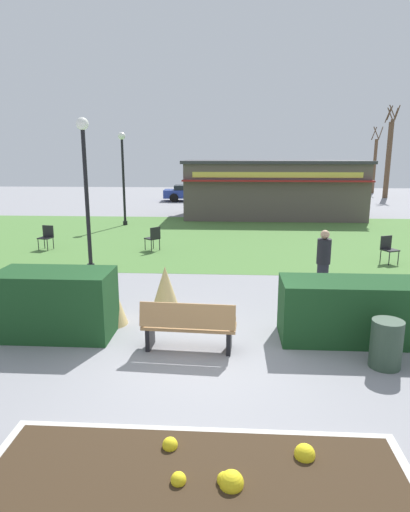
% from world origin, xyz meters
% --- Properties ---
extents(ground_plane, '(80.00, 80.00, 0.00)m').
position_xyz_m(ground_plane, '(0.00, 0.00, 0.00)').
color(ground_plane, gray).
extents(lawn_patch, '(36.00, 12.00, 0.01)m').
position_xyz_m(lawn_patch, '(0.00, 11.53, 0.00)').
color(lawn_patch, '#4C7A38').
rests_on(lawn_patch, ground_plane).
extents(flower_bed, '(4.70, 1.93, 0.32)m').
position_xyz_m(flower_bed, '(0.16, -3.13, 0.09)').
color(flower_bed, beige).
rests_on(flower_bed, ground_plane).
extents(park_bench, '(1.73, 0.62, 0.95)m').
position_xyz_m(park_bench, '(-0.26, 0.32, 0.48)').
color(park_bench, '#9E7547').
rests_on(park_bench, ground_plane).
extents(hedge_left, '(2.21, 1.10, 1.30)m').
position_xyz_m(hedge_left, '(-2.90, 0.88, 0.65)').
color(hedge_left, '#19421E').
rests_on(hedge_left, ground_plane).
extents(hedge_right, '(2.66, 1.10, 1.17)m').
position_xyz_m(hedge_right, '(2.79, 1.02, 0.58)').
color(hedge_right, '#19421E').
rests_on(hedge_right, ground_plane).
extents(ornamental_grass_behind_left, '(0.70, 0.70, 1.10)m').
position_xyz_m(ornamental_grass_behind_left, '(-0.95, 2.18, 0.55)').
color(ornamental_grass_behind_left, tan).
rests_on(ornamental_grass_behind_left, ground_plane).
extents(ornamental_grass_behind_right, '(0.68, 0.68, 1.06)m').
position_xyz_m(ornamental_grass_behind_right, '(-2.00, 1.52, 0.53)').
color(ornamental_grass_behind_right, tan).
rests_on(ornamental_grass_behind_right, ground_plane).
extents(lamppost_mid, '(0.36, 0.36, 4.51)m').
position_xyz_m(lamppost_mid, '(-3.81, 5.80, 2.82)').
color(lamppost_mid, black).
rests_on(lamppost_mid, ground_plane).
extents(lamppost_far, '(0.36, 0.36, 4.51)m').
position_xyz_m(lamppost_far, '(-4.85, 14.58, 2.82)').
color(lamppost_far, black).
rests_on(lamppost_far, ground_plane).
extents(trash_bin, '(0.52, 0.52, 0.82)m').
position_xyz_m(trash_bin, '(3.09, -0.10, 0.41)').
color(trash_bin, '#2D4233').
rests_on(trash_bin, ground_plane).
extents(food_kiosk, '(9.93, 4.76, 3.14)m').
position_xyz_m(food_kiosk, '(2.77, 18.05, 1.58)').
color(food_kiosk, '#594C47').
rests_on(food_kiosk, ground_plane).
extents(cafe_chair_west, '(0.62, 0.62, 0.89)m').
position_xyz_m(cafe_chair_west, '(-2.36, 8.68, 0.53)').
color(cafe_chair_west, black).
rests_on(cafe_chair_west, ground_plane).
extents(cafe_chair_east, '(0.59, 0.59, 0.89)m').
position_xyz_m(cafe_chair_east, '(5.60, 7.29, 0.53)').
color(cafe_chair_east, black).
rests_on(cafe_chair_east, ground_plane).
extents(cafe_chair_center, '(0.52, 0.52, 0.89)m').
position_xyz_m(cafe_chair_center, '(-6.39, 8.68, 0.53)').
color(cafe_chair_center, black).
rests_on(cafe_chair_center, ground_plane).
extents(person_strolling, '(0.34, 0.34, 1.69)m').
position_xyz_m(person_strolling, '(2.77, 3.64, 0.86)').
color(person_strolling, '#23232D').
rests_on(person_strolling, ground_plane).
extents(parked_car_west_slot, '(4.29, 2.23, 1.20)m').
position_xyz_m(parked_car_west_slot, '(-2.57, 26.30, 0.64)').
color(parked_car_west_slot, navy).
rests_on(parked_car_west_slot, ground_plane).
extents(tree_left_bg, '(0.91, 0.96, 7.17)m').
position_xyz_m(tree_left_bg, '(12.93, 29.53, 3.22)').
color(tree_left_bg, brown).
rests_on(tree_left_bg, ground_plane).
extents(tree_right_bg, '(0.91, 0.96, 6.97)m').
position_xyz_m(tree_right_bg, '(12.80, 29.53, 3.12)').
color(tree_right_bg, brown).
rests_on(tree_right_bg, ground_plane).
extents(tree_center_bg, '(0.91, 0.96, 5.81)m').
position_xyz_m(tree_center_bg, '(13.21, 34.00, 2.54)').
color(tree_center_bg, brown).
rests_on(tree_center_bg, ground_plane).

